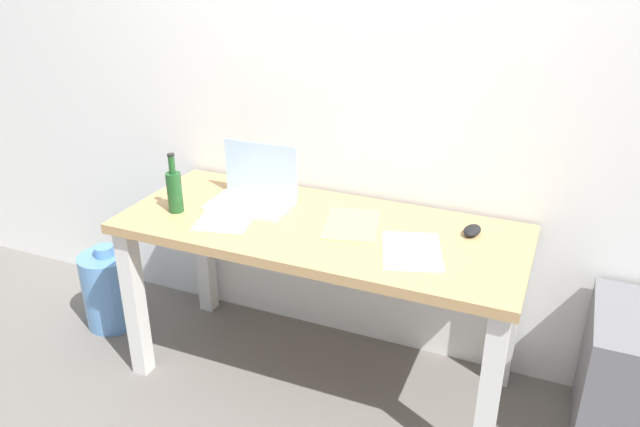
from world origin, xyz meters
TOP-DOWN VIEW (x-y plane):
  - ground_plane at (0.00, 0.00)m, footprint 8.00×8.00m
  - back_wall at (0.00, 0.39)m, footprint 5.20×0.08m
  - desk at (0.00, 0.00)m, footprint 1.61×0.67m
  - laptop_left at (-0.34, 0.09)m, footprint 0.34×0.24m
  - beer_bottle at (-0.60, -0.11)m, footprint 0.06×0.06m
  - computer_mouse at (0.57, 0.15)m, footprint 0.08×0.11m
  - paper_sheet_front_right at (0.39, -0.07)m, footprint 0.29×0.35m
  - paper_sheet_front_left at (-0.38, -0.07)m, footprint 0.27×0.34m
  - paper_sheet_near_back at (0.11, 0.05)m, footprint 0.28×0.34m
  - water_cooler_jug at (-1.11, -0.02)m, footprint 0.26×0.26m
  - filing_cabinet at (1.24, 0.09)m, footprint 0.40×0.48m

SIDE VIEW (x-z plane):
  - ground_plane at x=0.00m, z-range 0.00..0.00m
  - water_cooler_jug at x=-1.11m, z-range -0.02..0.41m
  - filing_cabinet at x=1.24m, z-range 0.00..0.56m
  - desk at x=0.00m, z-range 0.26..1.00m
  - paper_sheet_front_right at x=0.39m, z-range 0.74..0.75m
  - paper_sheet_front_left at x=-0.38m, z-range 0.74..0.75m
  - paper_sheet_near_back at x=0.11m, z-range 0.74..0.75m
  - computer_mouse at x=0.57m, z-range 0.74..0.78m
  - laptop_left at x=-0.34m, z-range 0.67..0.92m
  - beer_bottle at x=-0.60m, z-range 0.71..0.96m
  - back_wall at x=0.00m, z-range 0.00..2.60m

